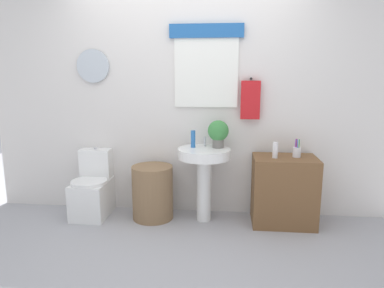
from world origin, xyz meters
TOP-DOWN VIEW (x-y plane):
  - ground_plane at (0.00, 0.00)m, footprint 8.00×8.00m
  - back_wall at (0.00, 1.15)m, footprint 4.40×0.18m
  - toilet at (-1.02, 0.88)m, footprint 0.38×0.51m
  - laundry_hamper at (-0.35, 0.85)m, footprint 0.44×0.44m
  - pedestal_sink at (0.20, 0.85)m, footprint 0.55×0.55m
  - faucet at (0.20, 0.97)m, footprint 0.03×0.03m
  - wooden_cabinet at (1.03, 0.85)m, footprint 0.64×0.44m
  - soap_bottle at (0.08, 0.90)m, footprint 0.05×0.05m
  - potted_plant at (0.34, 0.91)m, footprint 0.22×0.22m
  - lotion_bottle at (0.91, 0.81)m, footprint 0.05×0.05m
  - toothbrush_cup at (1.14, 0.87)m, footprint 0.08×0.08m

SIDE VIEW (x-z plane):
  - ground_plane at x=0.00m, z-range 0.00..0.00m
  - toilet at x=-1.02m, z-range -0.09..0.65m
  - laundry_hamper at x=-0.35m, z-range 0.00..0.58m
  - wooden_cabinet at x=1.03m, z-range 0.00..0.71m
  - pedestal_sink at x=0.20m, z-range 0.21..0.99m
  - toothbrush_cup at x=1.14m, z-range 0.67..0.86m
  - lotion_bottle at x=0.91m, z-range 0.71..0.87m
  - faucet at x=0.20m, z-range 0.78..0.88m
  - soap_bottle at x=0.08m, z-range 0.78..0.96m
  - potted_plant at x=0.34m, z-range 0.80..1.09m
  - back_wall at x=0.00m, z-range 0.01..2.61m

